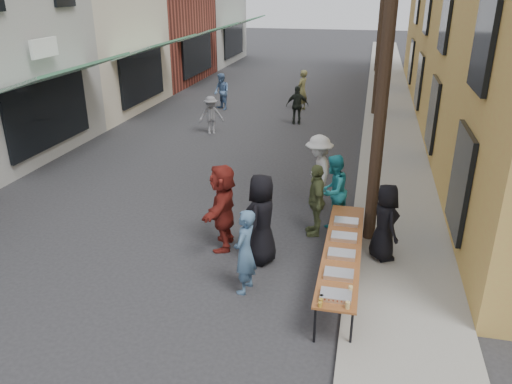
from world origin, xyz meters
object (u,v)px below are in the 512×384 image
at_px(utility_pole_mid, 384,8).
at_px(serving_table, 342,250).
at_px(utility_pole_near, 388,34).
at_px(guest_front_c, 333,191).
at_px(catering_tray_sausage, 336,296).
at_px(guest_front_a, 262,219).
at_px(server, 385,222).

relative_size(utility_pole_mid, serving_table, 2.25).
xyz_separation_m(utility_pole_near, serving_table, (-0.50, -1.86, -3.79)).
bearing_deg(guest_front_c, utility_pole_mid, -162.22).
relative_size(utility_pole_near, utility_pole_mid, 1.00).
height_order(catering_tray_sausage, guest_front_c, guest_front_c).
bearing_deg(guest_front_a, server, 113.26).
height_order(utility_pole_mid, server, utility_pole_mid).
bearing_deg(serving_table, guest_front_c, 99.06).
xyz_separation_m(catering_tray_sausage, guest_front_a, (-1.68, 2.12, 0.17)).
bearing_deg(guest_front_a, serving_table, 85.56).
height_order(catering_tray_sausage, server, server).
bearing_deg(server, serving_table, 118.09).
distance_m(guest_front_c, server, 1.92).
xyz_separation_m(utility_pole_near, server, (0.28, -0.87, -3.58)).
relative_size(serving_table, guest_front_c, 2.27).
xyz_separation_m(utility_pole_near, utility_pole_mid, (0.00, 12.00, 0.00)).
relative_size(utility_pole_mid, guest_front_c, 5.10).
relative_size(serving_table, guest_front_a, 2.08).
xyz_separation_m(serving_table, catering_tray_sausage, (-0.00, -1.65, 0.08)).
distance_m(guest_front_a, server, 2.52).
height_order(utility_pole_near, guest_front_a, utility_pole_near).
bearing_deg(guest_front_c, guest_front_a, -9.93).
distance_m(utility_pole_near, utility_pole_mid, 12.00).
bearing_deg(utility_pole_mid, serving_table, -92.07).
bearing_deg(serving_table, catering_tray_sausage, -90.00).
xyz_separation_m(utility_pole_near, guest_front_c, (-0.90, 0.64, -3.62)).
bearing_deg(server, guest_front_a, 78.06).
bearing_deg(catering_tray_sausage, utility_pole_mid, 88.15).
height_order(utility_pole_mid, serving_table, utility_pole_mid).
distance_m(utility_pole_near, guest_front_c, 3.78).
height_order(utility_pole_near, catering_tray_sausage, utility_pole_near).
height_order(utility_pole_near, guest_front_c, utility_pole_near).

